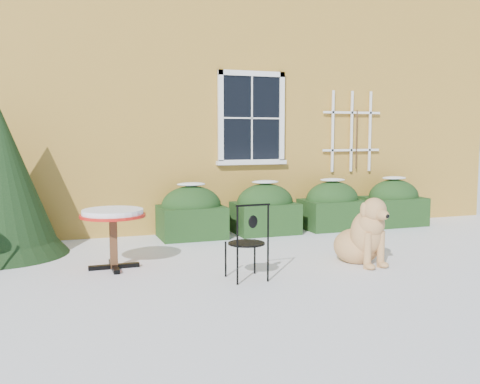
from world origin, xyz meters
name	(u,v)px	position (x,y,z in m)	size (l,w,h in m)	color
ground	(267,274)	(0.00, 0.00, 0.00)	(80.00, 80.00, 0.00)	white
house	(157,70)	(0.00, 7.00, 3.22)	(12.40, 8.40, 6.40)	gold
hedge_row	(299,208)	(1.65, 2.55, 0.40)	(4.95, 0.80, 0.91)	black
bistro_table	(113,219)	(-1.73, 0.87, 0.63)	(0.81, 0.81, 0.75)	black
patio_chair_near	(248,242)	(-0.32, -0.18, 0.45)	(0.43, 0.43, 0.91)	black
dog	(363,236)	(1.36, 0.03, 0.37)	(0.65, 1.03, 0.92)	tan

